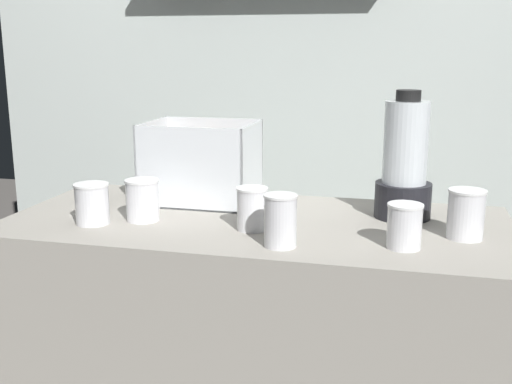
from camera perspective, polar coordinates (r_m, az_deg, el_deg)
The scene contains 10 objects.
counter at distance 1.92m, azimuth 0.00°, elevation -15.63°, with size 1.40×0.64×0.90m, color #9E998E.
back_wall_unit at distance 2.43m, azimuth 4.30°, elevation 10.63°, with size 2.60×0.24×2.50m.
carrot_display_bin at distance 1.95m, azimuth -5.19°, elevation 1.43°, with size 0.33×0.26×0.25m.
blender_pitcher at distance 1.79m, azimuth 13.50°, elevation 2.34°, with size 0.16×0.16×0.36m.
juice_cup_mango_far_left at distance 1.75m, azimuth -14.82°, elevation -1.27°, with size 0.10×0.10×0.11m.
juice_cup_carrot_left at distance 1.75m, azimuth -10.38°, elevation -0.95°, with size 0.09×0.09×0.12m.
juice_cup_carrot_middle at distance 1.64m, azimuth -0.35°, elevation -1.80°, with size 0.08×0.08×0.11m.
juice_cup_orange_right at distance 1.50m, azimuth 2.26°, elevation -2.94°, with size 0.08×0.08×0.13m.
juice_cup_pomegranate_far_right at distance 1.53m, azimuth 13.47°, elevation -3.30°, with size 0.09×0.09×0.11m.
juice_cup_mango_rightmost at distance 1.65m, azimuth 18.72°, elevation -2.24°, with size 0.09×0.09×0.13m.
Camera 1 is at (0.40, -1.63, 1.37)m, focal length 43.51 mm.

